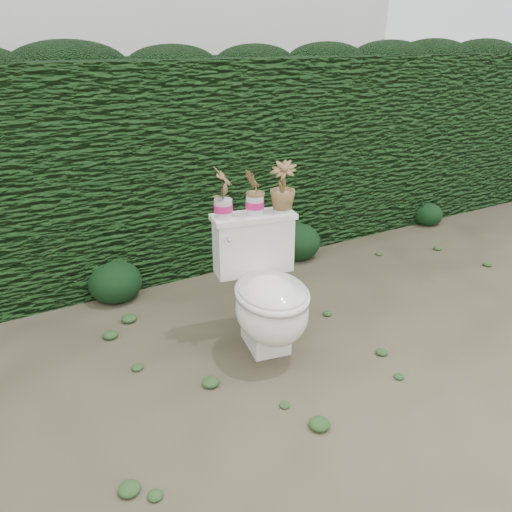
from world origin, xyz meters
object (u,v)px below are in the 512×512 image
potted_plant_left (223,194)px  potted_plant_center (255,193)px  potted_plant_right (283,188)px  toilet (267,295)px

potted_plant_left → potted_plant_center: 0.19m
potted_plant_center → potted_plant_right: bearing=115.6°
toilet → potted_plant_left: size_ratio=2.73×
toilet → potted_plant_center: 0.60m
potted_plant_left → potted_plant_right: size_ratio=1.00×
potted_plant_center → potted_plant_right: 0.17m
potted_plant_left → potted_plant_center: potted_plant_left is taller
toilet → potted_plant_left: potted_plant_left is taller
potted_plant_right → potted_plant_left: bearing=-144.3°
toilet → potted_plant_right: size_ratio=2.72×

